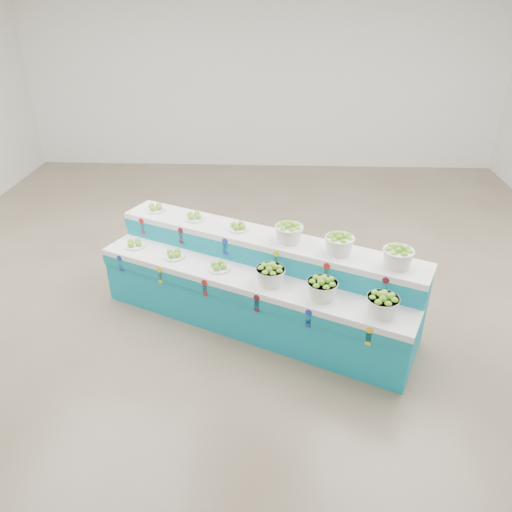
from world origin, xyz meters
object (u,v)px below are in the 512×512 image
(basket_lower_left, at_px, (270,274))
(basket_upper_right, at_px, (398,256))
(display_stand, at_px, (256,283))
(plate_upper_mid, at_px, (194,216))

(basket_lower_left, height_order, basket_upper_right, basket_upper_right)
(display_stand, xyz_separation_m, plate_upper_mid, (-0.79, 0.62, 0.56))
(basket_lower_left, distance_m, plate_upper_mid, 1.37)
(basket_lower_left, bearing_deg, display_stand, 116.85)
(basket_lower_left, distance_m, basket_upper_right, 1.33)
(plate_upper_mid, relative_size, basket_upper_right, 0.79)
(display_stand, bearing_deg, plate_upper_mid, 166.52)
(plate_upper_mid, bearing_deg, basket_lower_left, -44.90)
(display_stand, height_order, plate_upper_mid, plate_upper_mid)
(plate_upper_mid, xyz_separation_m, basket_upper_right, (2.25, -1.03, 0.07))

